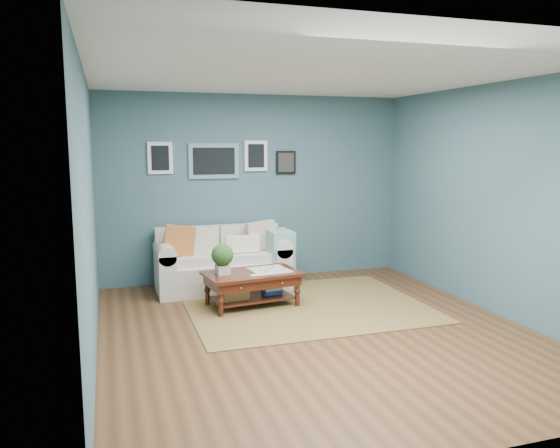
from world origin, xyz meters
name	(u,v)px	position (x,y,z in m)	size (l,w,h in m)	color
room_shell	(315,205)	(-0.01, 0.06, 1.36)	(5.00, 5.02, 2.70)	brown
area_rug	(306,306)	(0.20, 0.88, 0.01)	(2.88, 2.30, 0.01)	#573618
loveseat	(228,261)	(-0.53, 2.02, 0.38)	(1.84, 0.83, 0.94)	beige
coffee_table	(247,278)	(-0.49, 1.10, 0.36)	(1.22, 0.81, 0.80)	#35140A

